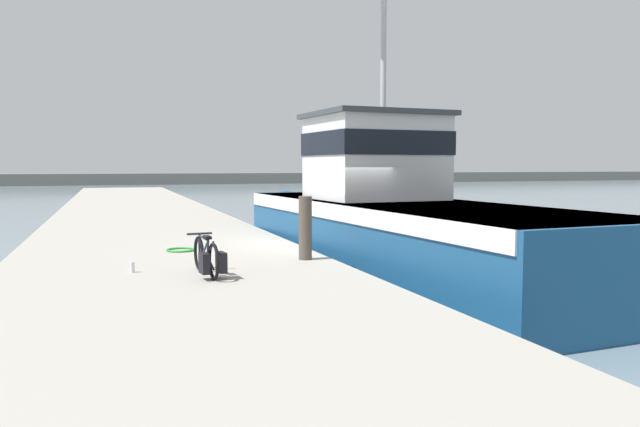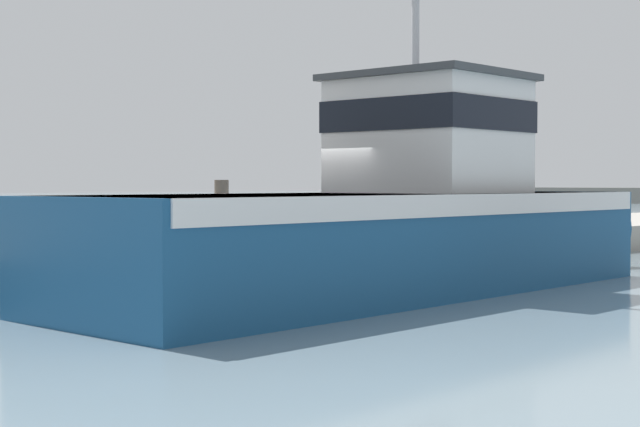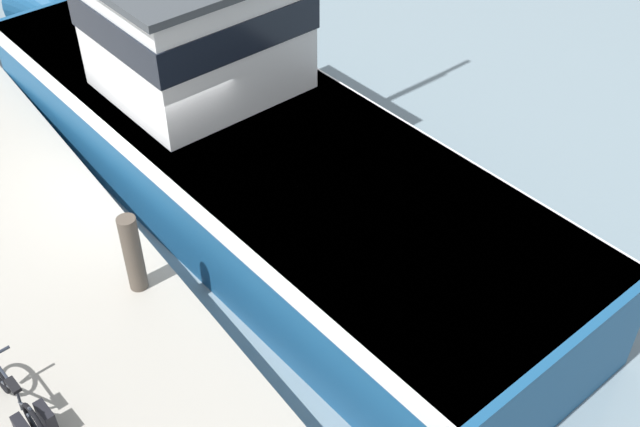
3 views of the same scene
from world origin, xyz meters
name	(u,v)px [view 3 (image 3 of 3)]	position (x,y,z in m)	size (l,w,h in m)	color
ground_plane	(153,207)	(0.00, 0.00, 0.00)	(320.00, 320.00, 0.00)	gray
fishing_boat_main	(234,127)	(1.45, -0.44, 1.30)	(4.47, 14.22, 8.74)	navy
bicycle_touring	(23,406)	(-3.34, -3.49, 1.01)	(0.52, 1.63, 0.67)	black
mooring_post	(133,254)	(-1.25, -2.23, 1.32)	(0.26, 0.26, 1.24)	#51473D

